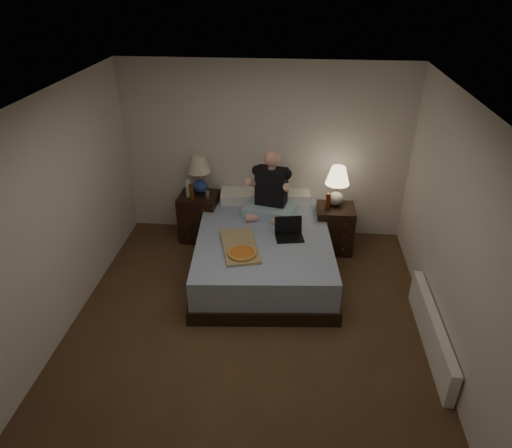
# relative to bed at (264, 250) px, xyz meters

# --- Properties ---
(floor) EXTENTS (4.00, 4.50, 0.00)m
(floor) POSITION_rel_bed_xyz_m (-0.07, -1.21, -0.28)
(floor) COLOR brown
(floor) RESTS_ON ground
(ceiling) EXTENTS (4.00, 4.50, 0.00)m
(ceiling) POSITION_rel_bed_xyz_m (-0.07, -1.21, 2.22)
(ceiling) COLOR white
(ceiling) RESTS_ON ground
(wall_back) EXTENTS (4.00, 0.00, 2.50)m
(wall_back) POSITION_rel_bed_xyz_m (-0.07, 1.04, 0.97)
(wall_back) COLOR silver
(wall_back) RESTS_ON ground
(wall_front) EXTENTS (4.00, 0.00, 2.50)m
(wall_front) POSITION_rel_bed_xyz_m (-0.07, -3.46, 0.97)
(wall_front) COLOR silver
(wall_front) RESTS_ON ground
(wall_left) EXTENTS (0.00, 4.50, 2.50)m
(wall_left) POSITION_rel_bed_xyz_m (-2.07, -1.21, 0.97)
(wall_left) COLOR silver
(wall_left) RESTS_ON ground
(wall_right) EXTENTS (0.00, 4.50, 2.50)m
(wall_right) POSITION_rel_bed_xyz_m (1.93, -1.21, 0.97)
(wall_right) COLOR silver
(wall_right) RESTS_ON ground
(bed) EXTENTS (1.85, 2.36, 0.56)m
(bed) POSITION_rel_bed_xyz_m (0.00, 0.00, 0.00)
(bed) COLOR #5472A8
(bed) RESTS_ON floor
(nightstand_left) EXTENTS (0.56, 0.51, 0.69)m
(nightstand_left) POSITION_rel_bed_xyz_m (-0.99, 0.71, 0.07)
(nightstand_left) COLOR black
(nightstand_left) RESTS_ON floor
(nightstand_right) EXTENTS (0.52, 0.47, 0.66)m
(nightstand_right) POSITION_rel_bed_xyz_m (0.94, 0.57, 0.05)
(nightstand_right) COLOR black
(nightstand_right) RESTS_ON floor
(lamp_left) EXTENTS (0.32, 0.32, 0.56)m
(lamp_left) POSITION_rel_bed_xyz_m (-0.97, 0.80, 0.70)
(lamp_left) COLOR navy
(lamp_left) RESTS_ON nightstand_left
(lamp_right) EXTENTS (0.38, 0.38, 0.56)m
(lamp_right) POSITION_rel_bed_xyz_m (0.93, 0.65, 0.66)
(lamp_right) COLOR gray
(lamp_right) RESTS_ON nightstand_right
(water_bottle) EXTENTS (0.07, 0.07, 0.25)m
(water_bottle) POSITION_rel_bed_xyz_m (-1.11, 0.65, 0.54)
(water_bottle) COLOR silver
(water_bottle) RESTS_ON nightstand_left
(soda_can) EXTENTS (0.07, 0.07, 0.10)m
(soda_can) POSITION_rel_bed_xyz_m (-0.84, 0.64, 0.47)
(soda_can) COLOR #B0B0AB
(soda_can) RESTS_ON nightstand_left
(beer_bottle_left) EXTENTS (0.06, 0.06, 0.23)m
(beer_bottle_left) POSITION_rel_bed_xyz_m (-1.04, 0.57, 0.53)
(beer_bottle_left) COLOR #53300B
(beer_bottle_left) RESTS_ON nightstand_left
(beer_bottle_right) EXTENTS (0.06, 0.06, 0.23)m
(beer_bottle_right) POSITION_rel_bed_xyz_m (0.82, 0.52, 0.50)
(beer_bottle_right) COLOR #5A1B0C
(beer_bottle_right) RESTS_ON nightstand_right
(person) EXTENTS (0.76, 0.65, 0.93)m
(person) POSITION_rel_bed_xyz_m (0.05, 0.44, 0.74)
(person) COLOR black
(person) RESTS_ON bed
(laptop) EXTENTS (0.39, 0.34, 0.24)m
(laptop) POSITION_rel_bed_xyz_m (0.33, -0.12, 0.40)
(laptop) COLOR black
(laptop) RESTS_ON bed
(pizza_box) EXTENTS (0.58, 0.84, 0.08)m
(pizza_box) POSITION_rel_bed_xyz_m (-0.21, -0.58, 0.32)
(pizza_box) COLOR tan
(pizza_box) RESTS_ON bed
(radiator) EXTENTS (0.10, 1.60, 0.40)m
(radiator) POSITION_rel_bed_xyz_m (1.86, -1.26, -0.08)
(radiator) COLOR white
(radiator) RESTS_ON floor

